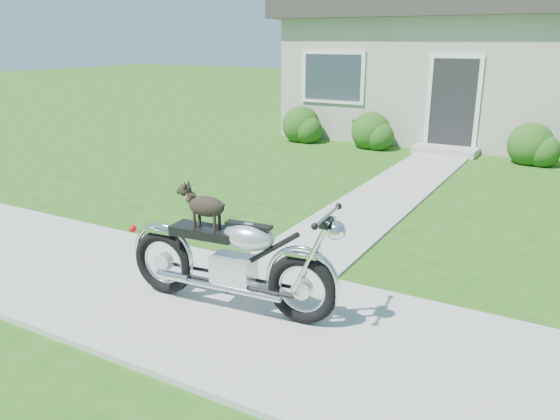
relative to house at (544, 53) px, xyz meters
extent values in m
plane|color=#235114|center=(0.00, -11.99, -2.16)|extent=(80.00, 80.00, 0.00)
cube|color=#9E9B93|center=(0.00, -11.99, -2.14)|extent=(24.00, 2.20, 0.04)
cube|color=#9E9B93|center=(-1.50, -6.99, -2.14)|extent=(1.20, 8.00, 0.03)
cube|color=#AAA79A|center=(0.00, 0.01, -0.66)|extent=(12.00, 6.00, 3.00)
cube|color=black|center=(-1.50, -3.02, -1.11)|extent=(1.00, 0.06, 2.10)
cube|color=#9E9B93|center=(-1.50, -3.37, -2.08)|extent=(1.40, 0.70, 0.16)
cube|color=#2D3847|center=(-4.50, -3.02, -0.56)|extent=(1.70, 0.05, 1.30)
sphere|color=#224D14|center=(-5.13, -3.49, -1.75)|extent=(0.96, 0.96, 0.96)
sphere|color=#224D14|center=(0.27, -3.49, -1.76)|extent=(0.93, 0.93, 0.93)
sphere|color=#224D14|center=(-3.25, -3.49, -1.76)|extent=(0.94, 0.94, 0.94)
imported|color=#185B1E|center=(-3.50, -3.44, -1.84)|extent=(0.58, 0.64, 0.64)
torus|color=black|center=(-0.76, -11.91, -1.78)|extent=(0.68, 0.17, 0.67)
torus|color=black|center=(-2.26, -12.05, -1.78)|extent=(0.68, 0.17, 0.67)
cube|color=silver|center=(-1.46, -11.98, -1.73)|extent=(0.42, 0.28, 0.30)
ellipsoid|color=silver|center=(-1.29, -11.96, -1.36)|extent=(0.53, 0.34, 0.26)
cube|color=black|center=(-1.76, -12.00, -1.38)|extent=(0.67, 0.32, 0.09)
cube|color=silver|center=(-0.76, -11.91, -1.44)|extent=(0.31, 0.17, 0.03)
cube|color=silver|center=(-2.26, -12.05, -1.44)|extent=(0.31, 0.17, 0.03)
cylinder|color=silver|center=(-0.55, -11.89, -1.06)|extent=(0.08, 0.60, 0.03)
sphere|color=silver|center=(-0.47, -11.89, -1.18)|extent=(0.18, 0.18, 0.17)
cylinder|color=silver|center=(-1.45, -12.11, -1.86)|extent=(1.10, 0.16, 0.06)
ellipsoid|color=black|center=(-1.73, -12.00, -1.13)|extent=(0.39, 0.21, 0.20)
sphere|color=black|center=(-1.96, -12.02, -1.00)|extent=(0.13, 0.13, 0.12)
cylinder|color=black|center=(-1.84, -11.97, -1.26)|extent=(0.03, 0.03, 0.15)
cylinder|color=black|center=(-1.84, -12.06, -1.26)|extent=(0.03, 0.03, 0.15)
cylinder|color=black|center=(-1.63, -11.95, -1.26)|extent=(0.03, 0.03, 0.15)
cylinder|color=black|center=(-1.62, -12.04, -1.26)|extent=(0.03, 0.03, 0.15)
torus|color=#C83574|center=(-1.91, -12.02, -1.05)|extent=(0.07, 0.11, 0.10)
camera|label=1|loc=(1.25, -15.89, 0.36)|focal=35.00mm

